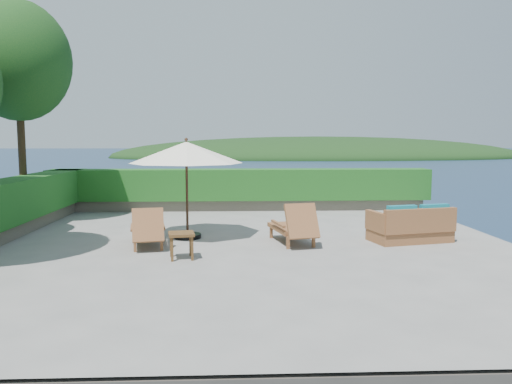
{
  "coord_description": "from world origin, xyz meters",
  "views": [
    {
      "loc": [
        -0.19,
        -10.71,
        2.31
      ],
      "look_at": [
        0.3,
        0.8,
        1.1
      ],
      "focal_mm": 35.0,
      "sensor_mm": 36.0,
      "label": 1
    }
  ],
  "objects_px": {
    "patio_umbrella": "(186,153)",
    "wicker_loveseat": "(411,227)",
    "side_table": "(181,237)",
    "lounge_right": "(294,226)",
    "lounge_left": "(148,230)"
  },
  "relations": [
    {
      "from": "patio_umbrella",
      "to": "side_table",
      "type": "distance_m",
      "value": 2.59
    },
    {
      "from": "lounge_right",
      "to": "side_table",
      "type": "bearing_deg",
      "value": -163.75
    },
    {
      "from": "patio_umbrella",
      "to": "side_table",
      "type": "relative_size",
      "value": 5.19
    },
    {
      "from": "patio_umbrella",
      "to": "side_table",
      "type": "bearing_deg",
      "value": -87.83
    },
    {
      "from": "wicker_loveseat",
      "to": "patio_umbrella",
      "type": "bearing_deg",
      "value": 159.83
    },
    {
      "from": "patio_umbrella",
      "to": "wicker_loveseat",
      "type": "height_order",
      "value": "patio_umbrella"
    },
    {
      "from": "side_table",
      "to": "patio_umbrella",
      "type": "bearing_deg",
      "value": 92.17
    },
    {
      "from": "lounge_left",
      "to": "lounge_right",
      "type": "height_order",
      "value": "lounge_right"
    },
    {
      "from": "side_table",
      "to": "wicker_loveseat",
      "type": "xyz_separation_m",
      "value": [
        5.04,
        1.42,
        -0.09
      ]
    },
    {
      "from": "lounge_left",
      "to": "side_table",
      "type": "distance_m",
      "value": 1.4
    },
    {
      "from": "lounge_right",
      "to": "side_table",
      "type": "height_order",
      "value": "lounge_right"
    },
    {
      "from": "lounge_left",
      "to": "lounge_right",
      "type": "relative_size",
      "value": 0.93
    },
    {
      "from": "lounge_right",
      "to": "patio_umbrella",
      "type": "bearing_deg",
      "value": 149.77
    },
    {
      "from": "lounge_right",
      "to": "side_table",
      "type": "distance_m",
      "value": 2.68
    },
    {
      "from": "patio_umbrella",
      "to": "lounge_left",
      "type": "height_order",
      "value": "patio_umbrella"
    }
  ]
}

